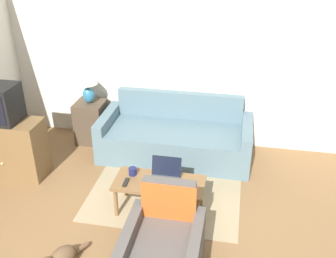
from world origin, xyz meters
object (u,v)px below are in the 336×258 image
object	(u,v)px
couch	(176,138)
armchair	(163,250)
table_lamp	(88,83)
tv_remote	(126,182)
cup_navy	(133,171)
cat_black	(61,258)
coffee_table	(159,185)
laptop	(165,176)
television	(0,104)

from	to	relation	value
couch	armchair	world-z (taller)	couch
table_lamp	couch	bearing A→B (deg)	-6.61
couch	tv_remote	distance (m)	1.42
table_lamp	cup_navy	distance (m)	1.77
table_lamp	cat_black	bearing A→B (deg)	-76.39
coffee_table	tv_remote	xyz separation A→B (m)	(-0.36, -0.09, 0.06)
laptop	couch	bearing A→B (deg)	94.19
armchair	cat_black	world-z (taller)	armchair
television	table_lamp	world-z (taller)	television
television	cat_black	bearing A→B (deg)	-46.84
tv_remote	cup_navy	bearing A→B (deg)	79.96
couch	coffee_table	world-z (taller)	couch
armchair	cat_black	bearing A→B (deg)	-172.28
coffee_table	cup_navy	size ratio (longest dim) A/B	11.06
couch	tv_remote	xyz separation A→B (m)	(-0.33, -1.37, 0.14)
coffee_table	tv_remote	world-z (taller)	tv_remote
coffee_table	laptop	world-z (taller)	laptop
coffee_table	armchair	bearing A→B (deg)	-75.75
laptop	cat_black	distance (m)	1.37
couch	television	size ratio (longest dim) A/B	4.45
cup_navy	tv_remote	bearing A→B (deg)	-100.04
couch	television	xyz separation A→B (m)	(-2.04, -0.89, 0.74)
armchair	laptop	xyz separation A→B (m)	(-0.16, 0.92, 0.20)
laptop	cat_black	bearing A→B (deg)	-127.82
laptop	tv_remote	bearing A→B (deg)	-161.16
couch	armchair	xyz separation A→B (m)	(0.25, -2.15, -0.01)
armchair	table_lamp	bearing A→B (deg)	124.28
table_lamp	laptop	size ratio (longest dim) A/B	1.44
television	tv_remote	distance (m)	1.88
cup_navy	armchair	bearing A→B (deg)	-60.02
couch	table_lamp	bearing A→B (deg)	173.39
laptop	tv_remote	xyz separation A→B (m)	(-0.42, -0.14, -0.04)
cup_navy	cat_black	size ratio (longest dim) A/B	0.19
television	tv_remote	xyz separation A→B (m)	(1.71, -0.49, -0.60)
cat_black	television	bearing A→B (deg)	-107.30
laptop	table_lamp	bearing A→B (deg)	135.43
television	table_lamp	xyz separation A→B (m)	(0.72, 1.04, -0.07)
couch	table_lamp	world-z (taller)	table_lamp
couch	laptop	size ratio (longest dim) A/B	6.24
armchair	laptop	world-z (taller)	armchair
cup_navy	cat_black	bearing A→B (deg)	-111.66
cat_black	armchair	bearing A→B (deg)	127.26
laptop	cat_black	world-z (taller)	laptop
couch	cup_navy	bearing A→B (deg)	-103.81
armchair	television	size ratio (longest dim) A/B	1.79
table_lamp	cup_navy	world-z (taller)	table_lamp
cup_navy	couch	bearing A→B (deg)	76.19
coffee_table	cat_black	distance (m)	1.28
laptop	cat_black	xyz separation A→B (m)	(-0.82, -1.05, -0.35)
coffee_table	cat_black	xyz separation A→B (m)	(-0.76, -1.00, -0.24)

